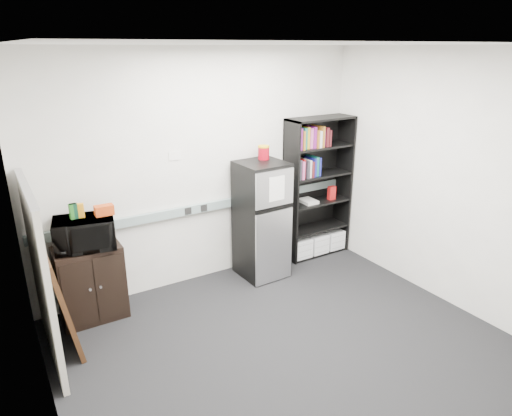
# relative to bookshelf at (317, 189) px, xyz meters

# --- Properties ---
(floor) EXTENTS (4.00, 4.00, 0.00)m
(floor) POSITION_rel_bookshelf_xyz_m (-1.53, -1.57, -0.91)
(floor) COLOR black
(floor) RESTS_ON ground
(wall_back) EXTENTS (4.00, 0.02, 2.70)m
(wall_back) POSITION_rel_bookshelf_xyz_m (-1.53, 0.18, 0.44)
(wall_back) COLOR silver
(wall_back) RESTS_ON floor
(wall_right) EXTENTS (0.02, 3.50, 2.70)m
(wall_right) POSITION_rel_bookshelf_xyz_m (0.47, -1.57, 0.44)
(wall_right) COLOR silver
(wall_right) RESTS_ON floor
(wall_left) EXTENTS (0.02, 3.50, 2.70)m
(wall_left) POSITION_rel_bookshelf_xyz_m (-3.53, -1.57, 0.44)
(wall_left) COLOR silver
(wall_left) RESTS_ON floor
(ceiling) EXTENTS (4.00, 3.50, 0.02)m
(ceiling) POSITION_rel_bookshelf_xyz_m (-1.53, -1.57, 1.79)
(ceiling) COLOR white
(ceiling) RESTS_ON wall_back
(electrical_raceway) EXTENTS (3.92, 0.05, 0.10)m
(electrical_raceway) POSITION_rel_bookshelf_xyz_m (-1.53, 0.15, -0.01)
(electrical_raceway) COLOR gray
(electrical_raceway) RESTS_ON wall_back
(wall_note) EXTENTS (0.14, 0.00, 0.10)m
(wall_note) POSITION_rel_bookshelf_xyz_m (-1.88, 0.18, 0.64)
(wall_note) COLOR white
(wall_note) RESTS_ON wall_back
(bookshelf) EXTENTS (0.90, 0.34, 1.85)m
(bookshelf) POSITION_rel_bookshelf_xyz_m (0.00, 0.00, 0.00)
(bookshelf) COLOR black
(bookshelf) RESTS_ON floor
(cubicle_partition) EXTENTS (0.06, 1.30, 1.62)m
(cubicle_partition) POSITION_rel_bookshelf_xyz_m (-3.43, -0.49, -0.10)
(cubicle_partition) COLOR #A29E90
(cubicle_partition) RESTS_ON floor
(cabinet) EXTENTS (0.64, 0.43, 0.80)m
(cabinet) POSITION_rel_bookshelf_xyz_m (-2.96, -0.06, -0.51)
(cabinet) COLOR black
(cabinet) RESTS_ON floor
(microwave) EXTENTS (0.63, 0.49, 0.31)m
(microwave) POSITION_rel_bookshelf_xyz_m (-2.96, -0.08, 0.04)
(microwave) COLOR black
(microwave) RESTS_ON cabinet
(snack_box_a) EXTENTS (0.08, 0.06, 0.15)m
(snack_box_a) POSITION_rel_bookshelf_xyz_m (-3.03, -0.05, 0.27)
(snack_box_a) COLOR #1E5E1B
(snack_box_a) RESTS_ON microwave
(snack_box_b) EXTENTS (0.08, 0.06, 0.15)m
(snack_box_b) POSITION_rel_bookshelf_xyz_m (-3.02, -0.05, 0.27)
(snack_box_b) COLOR #0C3522
(snack_box_b) RESTS_ON microwave
(snack_box_c) EXTENTS (0.08, 0.07, 0.14)m
(snack_box_c) POSITION_rel_bookshelf_xyz_m (-2.96, -0.05, 0.27)
(snack_box_c) COLOR orange
(snack_box_c) RESTS_ON microwave
(snack_bag) EXTENTS (0.18, 0.10, 0.10)m
(snack_bag) POSITION_rel_bookshelf_xyz_m (-2.75, -0.10, 0.25)
(snack_bag) COLOR #BE3F13
(snack_bag) RESTS_ON microwave
(refrigerator) EXTENTS (0.55, 0.58, 1.42)m
(refrigerator) POSITION_rel_bookshelf_xyz_m (-0.95, -0.14, -0.20)
(refrigerator) COLOR black
(refrigerator) RESTS_ON floor
(coffee_can) EXTENTS (0.13, 0.13, 0.18)m
(coffee_can) POSITION_rel_bookshelf_xyz_m (-0.85, -0.02, 0.60)
(coffee_can) COLOR #9C0716
(coffee_can) RESTS_ON refrigerator
(framed_poster) EXTENTS (0.20, 0.78, 1.00)m
(framed_poster) POSITION_rel_bookshelf_xyz_m (-3.30, -0.40, -0.41)
(framed_poster) COLOR black
(framed_poster) RESTS_ON floor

